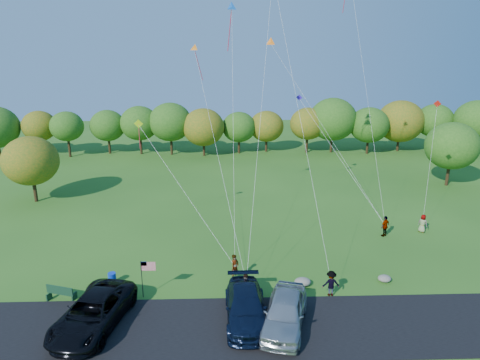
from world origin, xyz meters
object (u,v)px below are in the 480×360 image
object	(u,v)px
minivan_silver	(285,312)
flyer_c	(331,283)
flyer_e	(423,223)
flyer_d	(385,226)
flyer_b	(246,286)
minivan_dark	(93,313)
minivan_navy	(246,307)
trash_barrel	(112,278)
park_bench	(60,293)
flyer_a	(235,267)

from	to	relation	value
minivan_silver	flyer_c	size ratio (longest dim) A/B	3.20
flyer_e	flyer_d	bearing A→B (deg)	59.25
flyer_b	flyer_c	world-z (taller)	flyer_c
minivan_dark	minivan_navy	bearing A→B (deg)	14.26
minivan_dark	trash_barrel	world-z (taller)	minivan_dark
trash_barrel	flyer_e	bearing A→B (deg)	17.24
flyer_c	minivan_dark	bearing A→B (deg)	8.42
flyer_e	trash_barrel	world-z (taller)	flyer_e
flyer_d	trash_barrel	distance (m)	22.58
minivan_silver	flyer_b	xyz separation A→B (m)	(-2.07, 3.22, -0.20)
flyer_d	flyer_c	bearing A→B (deg)	17.33
minivan_dark	flyer_b	bearing A→B (deg)	29.47
flyer_c	park_bench	world-z (taller)	flyer_c
flyer_c	flyer_e	size ratio (longest dim) A/B	1.08
flyer_d	trash_barrel	size ratio (longest dim) A/B	2.32
flyer_d	flyer_e	xyz separation A→B (m)	(3.60, 0.74, -0.11)
minivan_navy	flyer_d	world-z (taller)	flyer_d
flyer_b	flyer_e	bearing A→B (deg)	29.82
minivan_silver	flyer_b	world-z (taller)	minivan_silver
minivan_navy	flyer_e	distance (m)	20.17
flyer_c	trash_barrel	xyz separation A→B (m)	(-14.64, 1.94, -0.48)
minivan_dark	flyer_a	size ratio (longest dim) A/B	3.45
minivan_dark	flyer_d	distance (m)	24.35
flyer_a	flyer_b	xyz separation A→B (m)	(0.69, -2.22, -0.13)
flyer_c	flyer_b	bearing A→B (deg)	-2.71
minivan_navy	minivan_silver	size ratio (longest dim) A/B	1.04
minivan_silver	flyer_e	world-z (taller)	minivan_silver
flyer_a	flyer_c	xyz separation A→B (m)	(6.20, -2.22, -0.07)
flyer_b	minivan_silver	bearing A→B (deg)	-58.85
minivan_navy	flyer_a	size ratio (longest dim) A/B	3.09
flyer_b	park_bench	size ratio (longest dim) A/B	0.87
minivan_silver	flyer_a	xyz separation A→B (m)	(-2.75, 5.44, -0.07)
flyer_c	park_bench	bearing A→B (deg)	-2.67
minivan_navy	flyer_c	size ratio (longest dim) A/B	3.34
minivan_silver	flyer_d	size ratio (longest dim) A/B	3.04
flyer_b	flyer_a	bearing A→B (deg)	105.59
trash_barrel	flyer_d	bearing A→B (deg)	18.16
flyer_d	flyer_e	size ratio (longest dim) A/B	1.14
flyer_c	flyer_d	size ratio (longest dim) A/B	0.95
minivan_silver	park_bench	world-z (taller)	minivan_silver
flyer_c	flyer_e	distance (m)	14.24
minivan_dark	flyer_d	size ratio (longest dim) A/B	3.54
flyer_a	trash_barrel	distance (m)	8.46
minivan_navy	park_bench	bearing A→B (deg)	167.11
minivan_dark	flyer_d	world-z (taller)	minivan_dark
minivan_silver	flyer_c	world-z (taller)	minivan_silver
minivan_dark	park_bench	distance (m)	4.10
flyer_e	minivan_dark	bearing A→B (deg)	74.49
flyer_b	flyer_d	world-z (taller)	flyer_d
minivan_dark	flyer_e	distance (m)	27.88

